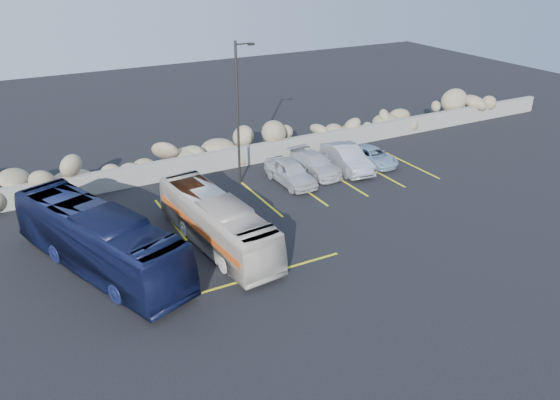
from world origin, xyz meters
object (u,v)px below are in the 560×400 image
lamppost (239,110)px  car_c (315,164)px  car_a (291,172)px  car_b (347,158)px  tour_coach (99,240)px  car_d (373,156)px  vintage_bus (217,222)px

lamppost → car_c: lamppost is taller
car_a → car_b: (4.05, 0.23, 0.05)m
lamppost → tour_coach: 10.98m
lamppost → car_b: 7.55m
lamppost → car_d: 9.44m
car_a → car_d: (6.07, 0.26, -0.18)m
car_b → car_d: size_ratio=1.23×
lamppost → car_b: lamppost is taller
car_b → car_a: bearing=-170.8°
lamppost → car_a: (2.51, -1.38, -3.61)m
vintage_bus → car_b: 11.58m
vintage_bus → car_b: bearing=19.4°
lamppost → vintage_bus: size_ratio=0.95×
vintage_bus → car_b: size_ratio=1.90×
tour_coach → car_c: bearing=-0.9°
car_c → car_a: bearing=-166.5°
car_a → car_d: car_a is taller
car_c → car_d: car_c is taller
tour_coach → car_c: 14.40m
vintage_bus → tour_coach: (-5.06, 0.45, 0.21)m
vintage_bus → car_d: vintage_bus is taller
car_a → car_b: bearing=1.8°
car_c → car_d: (4.02, -0.37, -0.09)m
lamppost → car_a: size_ratio=1.98×
car_a → car_c: car_a is taller
car_d → tour_coach: bearing=-168.6°
tour_coach → car_a: 12.26m
vintage_bus → car_c: bearing=26.4°
car_a → car_c: size_ratio=0.99×
lamppost → car_a: 4.61m
car_b → car_d: bearing=6.9°
car_c → vintage_bus: bearing=-151.6°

